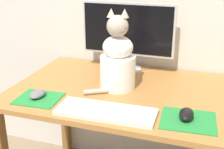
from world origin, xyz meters
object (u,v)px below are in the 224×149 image
monitor (128,33)px  computer_mouse_left (38,94)px  computer_mouse_right (186,114)px  keyboard (105,111)px  cat (118,60)px

monitor → computer_mouse_left: 0.62m
computer_mouse_left → computer_mouse_right: 0.69m
computer_mouse_right → monitor: bearing=128.6°
keyboard → computer_mouse_right: bearing=8.9°
keyboard → computer_mouse_left: 0.36m
computer_mouse_left → computer_mouse_right: (0.69, 0.01, 0.00)m
cat → monitor: bearing=85.0°
monitor → computer_mouse_right: size_ratio=5.08×
computer_mouse_left → keyboard: bearing=-7.9°
computer_mouse_left → cat: bearing=36.2°
keyboard → computer_mouse_left: (-0.36, 0.05, 0.01)m
monitor → computer_mouse_right: bearing=-51.4°
keyboard → cat: (-0.04, 0.29, 0.14)m
computer_mouse_right → cat: size_ratio=0.26×
computer_mouse_right → cat: bearing=148.8°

